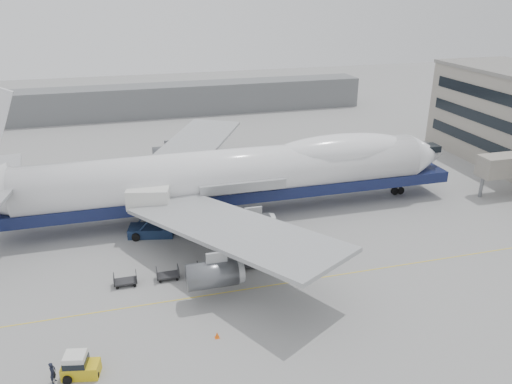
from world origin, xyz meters
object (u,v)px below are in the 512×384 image
object	(u,v)px
ground_worker	(53,373)
catering_truck	(149,209)
airliner	(234,174)
baggage_tug	(79,366)

from	to	relation	value
ground_worker	catering_truck	bearing A→B (deg)	0.17
airliner	catering_truck	size ratio (longest dim) A/B	10.85
baggage_tug	ground_worker	xyz separation A→B (m)	(-1.88, -0.23, 0.00)
airliner	baggage_tug	world-z (taller)	airliner
airliner	catering_truck	world-z (taller)	airliner
airliner	catering_truck	bearing A→B (deg)	-162.79
catering_truck	ground_worker	size ratio (longest dim) A/B	3.39
baggage_tug	airliner	bearing A→B (deg)	66.66
airliner	ground_worker	size ratio (longest dim) A/B	36.73
airliner	ground_worker	distance (m)	33.65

